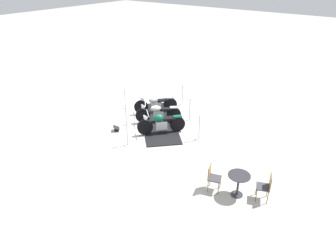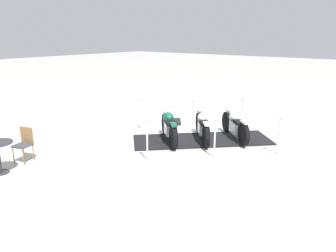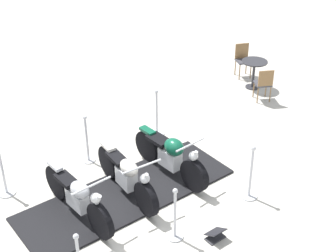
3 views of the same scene
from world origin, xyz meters
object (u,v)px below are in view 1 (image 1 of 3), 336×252
at_px(stanchion_right_rear, 128,137).
at_px(cafe_chair_across_table, 213,176).
at_px(stanchion_left_rear, 199,132).
at_px(cafe_table, 239,180).
at_px(motorcycle_chrome, 155,104).
at_px(stanchion_left_mid, 190,112).
at_px(motorcycle_cream, 158,113).
at_px(stanchion_right_mid, 126,118).
at_px(motorcycle_forest, 161,123).
at_px(stanchion_left_front, 182,99).
at_px(info_placard, 116,129).
at_px(stanchion_right_front, 125,102).
at_px(cafe_chair_near_table, 266,186).

bearing_deg(stanchion_right_rear, cafe_chair_across_table, -5.74).
bearing_deg(stanchion_left_rear, cafe_table, -39.05).
xyz_separation_m(motorcycle_chrome, stanchion_left_mid, (1.81, 0.32, -0.07)).
height_order(cafe_table, cafe_chair_across_table, cafe_chair_across_table).
height_order(motorcycle_cream, stanchion_right_mid, stanchion_right_mid).
height_order(motorcycle_forest, stanchion_left_front, stanchion_left_front).
xyz_separation_m(stanchion_left_rear, stanchion_right_rear, (-2.10, -2.10, 0.02)).
distance_m(stanchion_left_mid, info_placard, 3.49).
relative_size(motorcycle_forest, stanchion_right_front, 1.52).
bearing_deg(stanchion_left_rear, stanchion_left_mid, 134.97).
distance_m(motorcycle_cream, motorcycle_forest, 1.06).
bearing_deg(stanchion_right_front, motorcycle_chrome, 16.92).
height_order(stanchion_right_front, cafe_chair_across_table, stanchion_right_front).
bearing_deg(stanchion_left_mid, info_placard, -126.34).
bearing_deg(cafe_chair_across_table, stanchion_left_front, 115.48).
bearing_deg(cafe_chair_across_table, stanchion_left_mid, 114.44).
height_order(motorcycle_cream, stanchion_left_rear, stanchion_left_rear).
bearing_deg(stanchion_right_front, stanchion_left_rear, -5.99).
xyz_separation_m(stanchion_right_rear, cafe_chair_near_table, (5.68, 0.12, 0.17)).
xyz_separation_m(motorcycle_forest, stanchion_right_mid, (-1.78, -0.29, -0.15)).
height_order(stanchion_left_mid, cafe_chair_near_table, stanchion_left_mid).
height_order(stanchion_left_rear, stanchion_right_front, stanchion_left_rear).
height_order(stanchion_right_front, info_placard, stanchion_right_front).
xyz_separation_m(stanchion_left_front, cafe_chair_near_table, (6.17, -4.57, 0.21)).
distance_m(stanchion_right_front, stanchion_right_rear, 3.66).
height_order(motorcycle_forest, cafe_chair_across_table, motorcycle_forest).
distance_m(stanchion_right_mid, cafe_table, 6.38).
height_order(motorcycle_chrome, motorcycle_cream, motorcycle_chrome).
bearing_deg(stanchion_left_mid, motorcycle_cream, -135.08).
relative_size(stanchion_left_front, cafe_chair_near_table, 1.16).
relative_size(stanchion_right_front, cafe_chair_across_table, 1.20).
bearing_deg(info_placard, stanchion_left_mid, -81.32).
bearing_deg(stanchion_left_front, motorcycle_chrome, -107.78).
xyz_separation_m(motorcycle_forest, cafe_chair_across_table, (3.64, -2.00, 0.02)).
xyz_separation_m(motorcycle_chrome, info_placard, (-0.25, -2.48, -0.41)).
bearing_deg(stanchion_left_rear, cafe_chair_across_table, -51.19).
height_order(stanchion_right_mid, cafe_table, stanchion_right_mid).
relative_size(motorcycle_chrome, cafe_chair_near_table, 1.75).
xyz_separation_m(motorcycle_forest, stanchion_right_front, (-3.08, 1.01, -0.13)).
bearing_deg(motorcycle_cream, stanchion_right_mid, 4.01).
height_order(stanchion_left_mid, info_placard, stanchion_left_mid).
bearing_deg(stanchion_right_rear, motorcycle_chrome, 108.13).
distance_m(motorcycle_cream, stanchion_left_mid, 1.51).
bearing_deg(motorcycle_forest, stanchion_right_rear, 24.77).
relative_size(info_placard, cafe_table, 0.52).
height_order(stanchion_left_rear, cafe_chair_near_table, stanchion_left_rear).
bearing_deg(motorcycle_chrome, stanchion_left_mid, 142.24).
xyz_separation_m(stanchion_right_rear, cafe_table, (4.91, -0.18, 0.21)).
xyz_separation_m(motorcycle_chrome, motorcycle_cream, (0.75, -0.74, -0.00)).
xyz_separation_m(info_placard, cafe_table, (6.16, -0.78, 0.51)).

